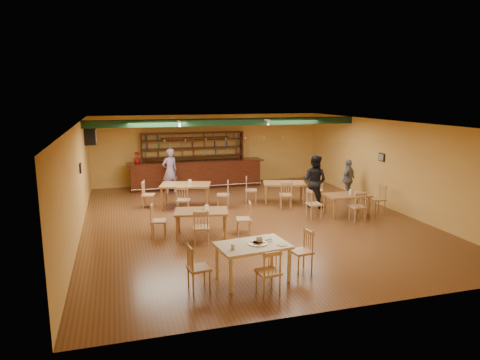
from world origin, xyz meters
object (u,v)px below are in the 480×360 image
object	(u,v)px
bar_counter	(196,174)
patron_right_a	(315,181)
near_table	(253,262)
patron_bar	(170,171)
dining_table_c	(201,223)
dining_table_a	(186,196)
dining_table_d	(346,205)
dining_table_b	(284,193)

from	to	relation	value
bar_counter	patron_right_a	bearing A→B (deg)	-51.58
near_table	patron_bar	bearing A→B (deg)	87.31
dining_table_c	near_table	distance (m)	3.18
dining_table_a	dining_table_c	bearing A→B (deg)	-75.40
dining_table_c	patron_bar	size ratio (longest dim) A/B	0.80
dining_table_d	patron_right_a	distance (m)	1.52
dining_table_c	patron_right_a	xyz separation A→B (m)	(4.39, 2.07, 0.55)
dining_table_d	near_table	size ratio (longest dim) A/B	0.95
dining_table_b	dining_table_d	world-z (taller)	dining_table_b
dining_table_d	patron_bar	size ratio (longest dim) A/B	0.77
dining_table_a	near_table	bearing A→B (deg)	-70.45
dining_table_c	dining_table_d	xyz separation A→B (m)	(4.90, 0.75, -0.01)
near_table	dining_table_c	bearing A→B (deg)	91.64
near_table	dining_table_a	bearing A→B (deg)	86.76
near_table	patron_right_a	world-z (taller)	patron_right_a
dining_table_a	patron_right_a	size ratio (longest dim) A/B	0.92
dining_table_a	dining_table_b	world-z (taller)	dining_table_a
dining_table_a	dining_table_c	size ratio (longest dim) A/B	1.15
patron_bar	dining_table_b	bearing A→B (deg)	125.01
dining_table_b	dining_table_d	bearing A→B (deg)	-41.11
near_table	dining_table_b	bearing A→B (deg)	55.61
patron_right_a	patron_bar	bearing A→B (deg)	14.01
dining_table_b	dining_table_c	distance (m)	4.59
dining_table_a	dining_table_b	bearing A→B (deg)	11.43
dining_table_b	bar_counter	bearing A→B (deg)	143.75
dining_table_a	patron_right_a	distance (m)	4.48
dining_table_c	patron_right_a	size ratio (longest dim) A/B	0.80
dining_table_b	dining_table_d	distance (m)	2.49
dining_table_c	patron_right_a	distance (m)	4.88
dining_table_a	dining_table_d	bearing A→B (deg)	-10.44
bar_counter	dining_table_b	distance (m)	4.32
dining_table_b	near_table	size ratio (longest dim) A/B	1.01
dining_table_d	bar_counter	bearing A→B (deg)	125.11
dining_table_a	patron_bar	xyz separation A→B (m)	(-0.24, 2.36, 0.48)
dining_table_c	dining_table_d	bearing A→B (deg)	20.16
near_table	patron_bar	xyz separation A→B (m)	(-0.65, 8.64, 0.51)
dining_table_b	patron_right_a	bearing A→B (deg)	-27.95
dining_table_a	dining_table_d	xyz separation A→B (m)	(4.84, -2.38, -0.07)
dining_table_b	patron_bar	world-z (taller)	patron_bar
dining_table_a	near_table	size ratio (longest dim) A/B	1.14
dining_table_d	near_table	world-z (taller)	near_table
dining_table_d	near_table	bearing A→B (deg)	-138.46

